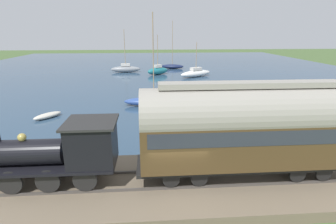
% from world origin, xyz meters
% --- Properties ---
extents(ground_plane, '(200.00, 200.00, 0.00)m').
position_xyz_m(ground_plane, '(0.00, 0.00, 0.00)').
color(ground_plane, '#476033').
extents(harbor_water, '(80.00, 80.00, 0.01)m').
position_xyz_m(harbor_water, '(43.41, 0.00, 0.00)').
color(harbor_water, '#2D4760').
rests_on(harbor_water, ground).
extents(rail_embankment, '(5.54, 56.00, 0.63)m').
position_xyz_m(rail_embankment, '(0.34, 0.00, 0.26)').
color(rail_embankment, '#756651').
rests_on(rail_embankment, ground).
extents(steam_locomotive, '(2.14, 6.23, 3.34)m').
position_xyz_m(steam_locomotive, '(0.34, 5.01, 2.27)').
color(steam_locomotive, black).
rests_on(steam_locomotive, rail_embankment).
extents(passenger_coach, '(2.37, 10.08, 4.55)m').
position_xyz_m(passenger_coach, '(0.34, -3.26, 3.12)').
color(passenger_coach, black).
rests_on(passenger_coach, rail_embankment).
extents(sailboat_blue, '(1.92, 6.14, 8.97)m').
position_xyz_m(sailboat_blue, '(15.16, 0.68, 0.54)').
color(sailboat_blue, '#335199').
rests_on(sailboat_blue, harbor_water).
extents(sailboat_navy, '(2.53, 4.79, 9.23)m').
position_xyz_m(sailboat_navy, '(42.71, -3.67, 0.50)').
color(sailboat_navy, '#192347').
rests_on(sailboat_navy, harbor_water).
extents(sailboat_gray, '(1.63, 5.40, 7.58)m').
position_xyz_m(sailboat_gray, '(38.22, 5.37, 0.65)').
color(sailboat_gray, gray).
rests_on(sailboat_gray, harbor_water).
extents(sailboat_teal, '(3.42, 4.22, 6.70)m').
position_xyz_m(sailboat_teal, '(35.23, -0.44, 0.70)').
color(sailboat_teal, '#1E707A').
rests_on(sailboat_teal, harbor_water).
extents(sailboat_white, '(4.62, 6.13, 5.60)m').
position_xyz_m(sailboat_white, '(32.34, -6.64, 0.62)').
color(sailboat_white, white).
rests_on(sailboat_white, harbor_water).
extents(rowboat_mid_harbor, '(1.65, 2.34, 0.55)m').
position_xyz_m(rowboat_mid_harbor, '(11.34, -11.87, 0.28)').
color(rowboat_mid_harbor, beige).
rests_on(rowboat_mid_harbor, harbor_water).
extents(rowboat_far_out, '(2.48, 2.26, 0.45)m').
position_xyz_m(rowboat_far_out, '(11.87, 10.04, 0.23)').
color(rowboat_far_out, beige).
rests_on(rowboat_far_out, harbor_water).
extents(rowboat_off_pier, '(0.91, 2.90, 0.31)m').
position_xyz_m(rowboat_off_pier, '(7.71, -7.97, 0.16)').
color(rowboat_off_pier, silver).
rests_on(rowboat_off_pier, harbor_water).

